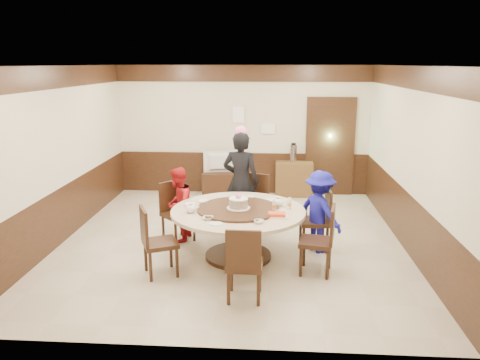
# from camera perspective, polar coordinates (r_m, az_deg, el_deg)

# --- Properties ---
(room) EXTENTS (6.00, 6.04, 2.84)m
(room) POSITION_cam_1_polar(r_m,az_deg,el_deg) (7.46, -0.95, 0.42)
(room) COLOR #C0B099
(room) RESTS_ON ground
(banquet_table) EXTENTS (1.97, 1.97, 0.78)m
(banquet_table) POSITION_cam_1_polar(r_m,az_deg,el_deg) (6.93, -0.22, -5.35)
(banquet_table) COLOR black
(banquet_table) RESTS_ON ground
(chair_0) EXTENTS (0.48, 0.47, 0.97)m
(chair_0) POSITION_cam_1_polar(r_m,az_deg,el_deg) (7.42, 9.15, -6.10)
(chair_0) COLOR black
(chair_0) RESTS_ON ground
(chair_1) EXTENTS (0.58, 0.59, 0.97)m
(chair_1) POSITION_cam_1_polar(r_m,az_deg,el_deg) (8.16, 1.64, -4.02)
(chair_1) COLOR black
(chair_1) RESTS_ON ground
(chair_2) EXTENTS (0.62, 0.62, 0.97)m
(chair_2) POSITION_cam_1_polar(r_m,az_deg,el_deg) (7.74, -7.61, -5.17)
(chair_2) COLOR black
(chair_2) RESTS_ON ground
(chair_3) EXTENTS (0.59, 0.59, 0.97)m
(chair_3) POSITION_cam_1_polar(r_m,az_deg,el_deg) (6.57, -9.83, -8.84)
(chair_3) COLOR black
(chair_3) RESTS_ON ground
(chair_4) EXTENTS (0.45, 0.46, 0.97)m
(chair_4) POSITION_cam_1_polar(r_m,az_deg,el_deg) (5.84, 0.54, -11.66)
(chair_4) COLOR black
(chair_4) RESTS_ON ground
(chair_5) EXTENTS (0.52, 0.51, 0.97)m
(chair_5) POSITION_cam_1_polar(r_m,az_deg,el_deg) (6.61, 9.41, -8.67)
(chair_5) COLOR black
(chair_5) RESTS_ON ground
(person_standing) EXTENTS (0.71, 0.54, 1.74)m
(person_standing) POSITION_cam_1_polar(r_m,az_deg,el_deg) (8.00, 0.11, -0.19)
(person_standing) COLOR black
(person_standing) RESTS_ON ground
(person_red) EXTENTS (0.54, 0.65, 1.23)m
(person_red) POSITION_cam_1_polar(r_m,az_deg,el_deg) (7.64, -7.55, -2.99)
(person_red) COLOR #AB161B
(person_red) RESTS_ON ground
(person_blue) EXTENTS (0.88, 0.94, 1.27)m
(person_blue) POSITION_cam_1_polar(r_m,az_deg,el_deg) (7.25, 9.70, -3.82)
(person_blue) COLOR #16168F
(person_blue) RESTS_ON ground
(birthday_cake) EXTENTS (0.34, 0.34, 0.22)m
(birthday_cake) POSITION_cam_1_polar(r_m,az_deg,el_deg) (6.81, -0.19, -2.83)
(birthday_cake) COLOR white
(birthday_cake) RESTS_ON banquet_table
(teapot_left) EXTENTS (0.17, 0.15, 0.13)m
(teapot_left) POSITION_cam_1_polar(r_m,az_deg,el_deg) (6.76, -6.04, -3.49)
(teapot_left) COLOR white
(teapot_left) RESTS_ON banquet_table
(teapot_right) EXTENTS (0.17, 0.15, 0.13)m
(teapot_right) POSITION_cam_1_polar(r_m,az_deg,el_deg) (7.05, 4.70, -2.71)
(teapot_right) COLOR white
(teapot_right) RESTS_ON banquet_table
(bowl_0) EXTENTS (0.16, 0.16, 0.04)m
(bowl_0) POSITION_cam_1_polar(r_m,az_deg,el_deg) (7.22, -4.49, -2.64)
(bowl_0) COLOR white
(bowl_0) RESTS_ON banquet_table
(bowl_1) EXTENTS (0.14, 0.14, 0.04)m
(bowl_1) POSITION_cam_1_polar(r_m,az_deg,el_deg) (6.30, 2.33, -5.09)
(bowl_1) COLOR white
(bowl_1) RESTS_ON banquet_table
(bowl_2) EXTENTS (0.15, 0.15, 0.04)m
(bowl_2) POSITION_cam_1_polar(r_m,az_deg,el_deg) (6.46, -3.94, -4.66)
(bowl_2) COLOR white
(bowl_2) RESTS_ON banquet_table
(bowl_3) EXTENTS (0.14, 0.14, 0.05)m
(bowl_3) POSITION_cam_1_polar(r_m,az_deg,el_deg) (6.70, 4.95, -3.95)
(bowl_3) COLOR white
(bowl_3) RESTS_ON banquet_table
(bowl_4) EXTENTS (0.16, 0.16, 0.04)m
(bowl_4) POSITION_cam_1_polar(r_m,az_deg,el_deg) (7.08, -6.10, -3.02)
(bowl_4) COLOR white
(bowl_4) RESTS_ON banquet_table
(bowl_5) EXTENTS (0.14, 0.14, 0.04)m
(bowl_5) POSITION_cam_1_polar(r_m,az_deg,el_deg) (7.43, 1.39, -2.09)
(bowl_5) COLOR white
(bowl_5) RESTS_ON banquet_table
(saucer_near) EXTENTS (0.18, 0.18, 0.01)m
(saucer_near) POSITION_cam_1_polar(r_m,az_deg,el_deg) (6.27, -2.94, -5.35)
(saucer_near) COLOR white
(saucer_near) RESTS_ON banquet_table
(saucer_far) EXTENTS (0.18, 0.18, 0.01)m
(saucer_far) POSITION_cam_1_polar(r_m,az_deg,el_deg) (7.33, 3.57, -2.48)
(saucer_far) COLOR white
(saucer_far) RESTS_ON banquet_table
(shrimp_platter) EXTENTS (0.30, 0.20, 0.06)m
(shrimp_platter) POSITION_cam_1_polar(r_m,az_deg,el_deg) (6.56, 4.51, -4.29)
(shrimp_platter) COLOR white
(shrimp_platter) RESTS_ON banquet_table
(bottle_0) EXTENTS (0.06, 0.06, 0.16)m
(bottle_0) POSITION_cam_1_polar(r_m,az_deg,el_deg) (6.80, 4.19, -3.14)
(bottle_0) COLOR white
(bottle_0) RESTS_ON banquet_table
(bottle_1) EXTENTS (0.06, 0.06, 0.16)m
(bottle_1) POSITION_cam_1_polar(r_m,az_deg,el_deg) (6.91, 6.04, -2.91)
(bottle_1) COLOR white
(bottle_1) RESTS_ON banquet_table
(tv_stand) EXTENTS (0.85, 0.45, 0.50)m
(tv_stand) POSITION_cam_1_polar(r_m,az_deg,el_deg) (10.34, -2.17, -0.43)
(tv_stand) COLOR black
(tv_stand) RESTS_ON ground
(television) EXTENTS (0.81, 0.24, 0.47)m
(television) POSITION_cam_1_polar(r_m,az_deg,el_deg) (10.23, -2.19, 2.18)
(television) COLOR gray
(television) RESTS_ON tv_stand
(side_cabinet) EXTENTS (0.80, 0.40, 0.75)m
(side_cabinet) POSITION_cam_1_polar(r_m,az_deg,el_deg) (10.30, 6.58, 0.14)
(side_cabinet) COLOR brown
(side_cabinet) RESTS_ON ground
(thermos) EXTENTS (0.15, 0.15, 0.38)m
(thermos) POSITION_cam_1_polar(r_m,az_deg,el_deg) (10.18, 6.52, 3.23)
(thermos) COLOR silver
(thermos) RESTS_ON side_cabinet
(notice_left) EXTENTS (0.25, 0.00, 0.35)m
(notice_left) POSITION_cam_1_polar(r_m,az_deg,el_deg) (10.24, -0.20, 7.97)
(notice_left) COLOR white
(notice_left) RESTS_ON room
(notice_right) EXTENTS (0.30, 0.00, 0.22)m
(notice_right) POSITION_cam_1_polar(r_m,az_deg,el_deg) (10.26, 3.45, 6.26)
(notice_right) COLOR white
(notice_right) RESTS_ON room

